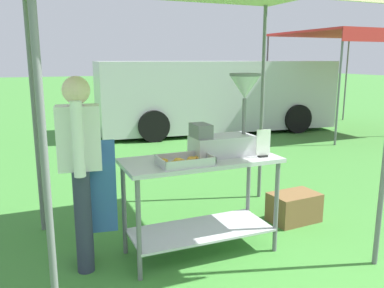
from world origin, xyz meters
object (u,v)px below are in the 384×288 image
object	(u,v)px
neighbour_tent	(348,36)
supply_crate	(294,207)
vendor	(81,163)
donut_cart	(201,186)
van_silver	(214,95)
donut_tray	(185,162)
donut_fryer	(228,124)
menu_sign	(263,145)

from	to	relation	value
neighbour_tent	supply_crate	bearing A→B (deg)	-137.49
vendor	supply_crate	size ratio (longest dim) A/B	2.95
vendor	neighbour_tent	distance (m)	8.15
donut_cart	van_silver	bearing A→B (deg)	63.00
donut_tray	donut_fryer	size ratio (longest dim) A/B	0.61
donut_cart	menu_sign	distance (m)	0.66
donut_fryer	supply_crate	world-z (taller)	donut_fryer
vendor	van_silver	size ratio (longest dim) A/B	0.28
donut_cart	neighbour_tent	distance (m)	7.49
donut_tray	vendor	world-z (taller)	vendor
donut_cart	menu_sign	xyz separation A→B (m)	(0.53, -0.16, 0.36)
donut_fryer	vendor	size ratio (longest dim) A/B	0.45
vendor	donut_tray	bearing A→B (deg)	-20.33
menu_sign	neighbour_tent	xyz separation A→B (m)	(5.26, 4.61, 1.29)
supply_crate	van_silver	bearing A→B (deg)	72.82
donut_cart	donut_fryer	size ratio (longest dim) A/B	1.89
menu_sign	neighbour_tent	bearing A→B (deg)	41.18
donut_cart	donut_tray	world-z (taller)	donut_tray
donut_tray	donut_fryer	bearing A→B (deg)	18.92
donut_tray	supply_crate	size ratio (longest dim) A/B	0.81
donut_cart	menu_sign	world-z (taller)	menu_sign
donut_fryer	van_silver	world-z (taller)	van_silver
donut_tray	menu_sign	distance (m)	0.74
menu_sign	supply_crate	bearing A→B (deg)	30.96
donut_fryer	menu_sign	bearing A→B (deg)	-38.29
donut_tray	neighbour_tent	distance (m)	7.67
menu_sign	van_silver	size ratio (longest dim) A/B	0.04
donut_cart	supply_crate	xyz separation A→B (m)	(1.23, 0.26, -0.48)
donut_tray	van_silver	xyz separation A→B (m)	(3.13, 5.88, -0.03)
supply_crate	van_silver	xyz separation A→B (m)	(1.70, 5.49, 0.72)
donut_fryer	supply_crate	xyz separation A→B (m)	(0.95, 0.22, -1.01)
donut_cart	donut_tray	bearing A→B (deg)	-147.31
donut_cart	donut_tray	xyz separation A→B (m)	(-0.20, -0.13, 0.28)
menu_sign	vendor	world-z (taller)	vendor
vendor	donut_cart	bearing A→B (deg)	-9.37
donut_tray	menu_sign	size ratio (longest dim) A/B	1.79
van_silver	vendor	bearing A→B (deg)	-125.11
donut_fryer	menu_sign	world-z (taller)	donut_fryer
vendor	neighbour_tent	world-z (taller)	neighbour_tent
supply_crate	neighbour_tent	world-z (taller)	neighbour_tent
menu_sign	neighbour_tent	distance (m)	7.11
neighbour_tent	donut_tray	bearing A→B (deg)	-142.68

